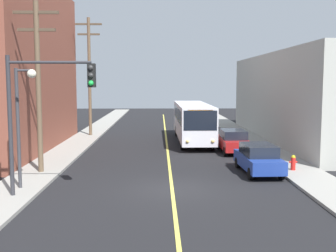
{
  "coord_description": "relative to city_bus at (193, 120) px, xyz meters",
  "views": [
    {
      "loc": [
        -0.58,
        -19.09,
        5.02
      ],
      "look_at": [
        0.0,
        9.36,
        2.0
      ],
      "focal_mm": 44.28,
      "sensor_mm": 36.0,
      "label": 1
    }
  ],
  "objects": [
    {
      "name": "ground_plane",
      "position": [
        -2.2,
        -15.59,
        -1.82
      ],
      "size": [
        120.0,
        120.0,
        0.0
      ],
      "primitive_type": "plane",
      "color": "black"
    },
    {
      "name": "sidewalk_left",
      "position": [
        -9.45,
        -5.59,
        -1.74
      ],
      "size": [
        2.5,
        90.0,
        0.15
      ],
      "primitive_type": "cube",
      "color": "gray",
      "rests_on": "ground"
    },
    {
      "name": "sidewalk_right",
      "position": [
        5.05,
        -5.59,
        -1.74
      ],
      "size": [
        2.5,
        90.0,
        0.15
      ],
      "primitive_type": "cube",
      "color": "gray",
      "rests_on": "ground"
    },
    {
      "name": "lane_stripe_center",
      "position": [
        -2.2,
        -0.59,
        -1.81
      ],
      "size": [
        0.16,
        60.0,
        0.01
      ],
      "primitive_type": "cube",
      "color": "#D8CC4C",
      "rests_on": "ground"
    },
    {
      "name": "building_right_warehouse",
      "position": [
        12.29,
        1.22,
        1.9
      ],
      "size": [
        12.0,
        26.02,
        7.44
      ],
      "color": "#B2B2A8",
      "rests_on": "ground"
    },
    {
      "name": "city_bus",
      "position": [
        0.0,
        0.0,
        0.0
      ],
      "size": [
        2.68,
        12.18,
        3.2
      ],
      "color": "silver",
      "rests_on": "ground"
    },
    {
      "name": "parked_car_blue",
      "position": [
        2.66,
        -12.31,
        -0.98
      ],
      "size": [
        1.97,
        4.47,
        1.62
      ],
      "color": "navy",
      "rests_on": "ground"
    },
    {
      "name": "parked_car_red",
      "position": [
        2.48,
        -5.45,
        -0.98
      ],
      "size": [
        1.86,
        4.42,
        1.62
      ],
      "color": "maroon",
      "rests_on": "ground"
    },
    {
      "name": "utility_pole_near",
      "position": [
        -9.28,
        -12.27,
        3.38
      ],
      "size": [
        2.4,
        0.28,
        9.13
      ],
      "color": "brown",
      "rests_on": "sidewalk_left"
    },
    {
      "name": "utility_pole_mid",
      "position": [
        -9.18,
        3.52,
        4.18
      ],
      "size": [
        2.4,
        0.28,
        10.68
      ],
      "color": "brown",
      "rests_on": "sidewalk_left"
    },
    {
      "name": "traffic_signal_left_corner",
      "position": [
        -7.61,
        -17.04,
        2.49
      ],
      "size": [
        3.75,
        0.48,
        6.0
      ],
      "color": "#2D2D33",
      "rests_on": "sidewalk_left"
    },
    {
      "name": "street_lamp_left",
      "position": [
        -9.03,
        -15.76,
        1.92
      ],
      "size": [
        0.98,
        0.4,
        5.5
      ],
      "color": "#38383D",
      "rests_on": "sidewalk_left"
    },
    {
      "name": "fire_hydrant",
      "position": [
        4.65,
        -12.16,
        -1.23
      ],
      "size": [
        0.44,
        0.26,
        0.84
      ],
      "color": "red",
      "rests_on": "sidewalk_right"
    }
  ]
}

